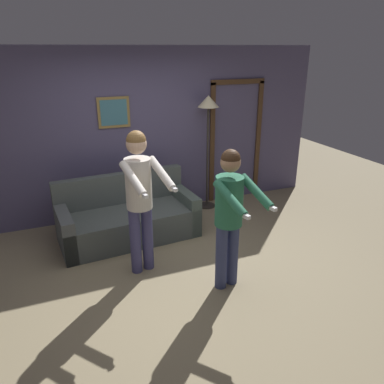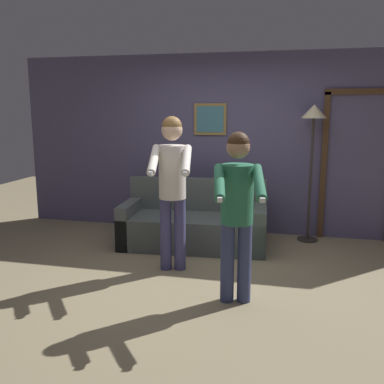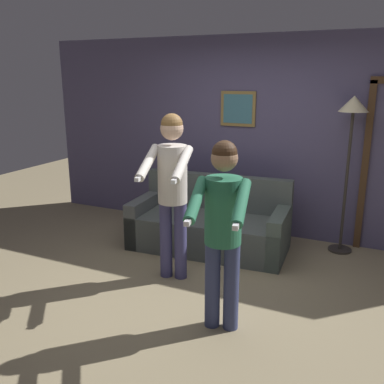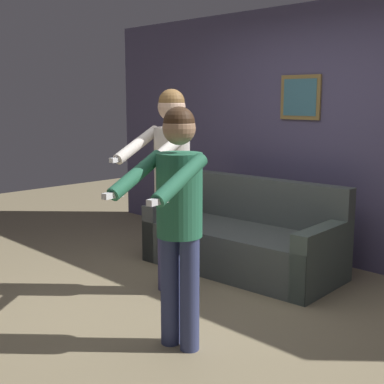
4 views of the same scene
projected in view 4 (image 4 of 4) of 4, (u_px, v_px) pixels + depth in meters
ground_plane at (183, 309)px, 4.26m from camera, size 12.00×12.00×0.00m
back_wall_assembly at (326, 134)px, 5.37m from camera, size 6.40×0.10×2.60m
couch at (244, 242)px, 5.21m from camera, size 1.96×0.98×0.87m
person_standing_left at (171, 171)px, 4.46m from camera, size 0.52×0.73×1.74m
person_standing_right at (178, 208)px, 3.45m from camera, size 0.51×0.69×1.61m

